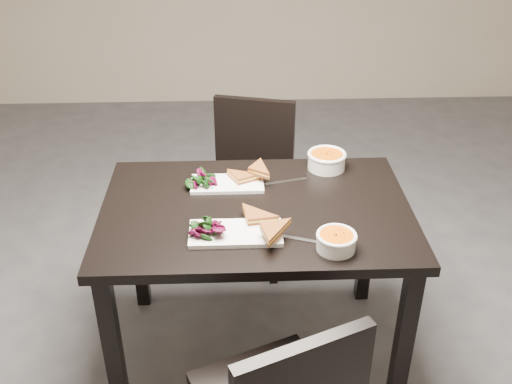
% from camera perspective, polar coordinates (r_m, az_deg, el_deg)
% --- Properties ---
extents(ground, '(5.00, 5.00, 0.00)m').
position_cam_1_polar(ground, '(3.12, -0.28, -8.50)').
color(ground, '#47474C').
rests_on(ground, ground).
extents(table, '(1.20, 0.80, 0.75)m').
position_cam_1_polar(table, '(2.35, 0.00, -3.55)').
color(table, black).
rests_on(table, ground).
extents(chair_far, '(0.51, 0.51, 0.85)m').
position_cam_1_polar(chair_far, '(3.09, -0.59, 1.85)').
color(chair_far, black).
rests_on(chair_far, ground).
extents(plate_near, '(0.33, 0.17, 0.02)m').
position_cam_1_polar(plate_near, '(2.13, -1.97, -3.97)').
color(plate_near, white).
rests_on(plate_near, table).
extents(sandwich_near, '(0.18, 0.15, 0.05)m').
position_cam_1_polar(sandwich_near, '(2.13, -0.24, -2.91)').
color(sandwich_near, '#AA5823').
rests_on(sandwich_near, plate_near).
extents(salad_near, '(0.10, 0.09, 0.05)m').
position_cam_1_polar(salad_near, '(2.12, -4.69, -3.32)').
color(salad_near, black).
rests_on(salad_near, plate_near).
extents(soup_bowl_near, '(0.14, 0.14, 0.06)m').
position_cam_1_polar(soup_bowl_near, '(2.07, 7.72, -4.63)').
color(soup_bowl_near, white).
rests_on(soup_bowl_near, table).
extents(cutlery_near, '(0.18, 0.07, 0.00)m').
position_cam_1_polar(cutlery_near, '(2.12, 3.59, -4.44)').
color(cutlery_near, silver).
rests_on(cutlery_near, table).
extents(plate_far, '(0.30, 0.15, 0.01)m').
position_cam_1_polar(plate_far, '(2.44, -2.77, 0.80)').
color(plate_far, white).
rests_on(plate_far, table).
extents(sandwich_far, '(0.18, 0.17, 0.05)m').
position_cam_1_polar(sandwich_far, '(2.41, -1.24, 1.30)').
color(sandwich_far, '#AA5823').
rests_on(sandwich_far, plate_far).
extents(salad_far, '(0.09, 0.08, 0.04)m').
position_cam_1_polar(salad_far, '(2.43, -5.14, 1.32)').
color(salad_far, black).
rests_on(salad_far, plate_far).
extents(soup_bowl_far, '(0.17, 0.17, 0.07)m').
position_cam_1_polar(soup_bowl_far, '(2.57, 6.80, 3.12)').
color(soup_bowl_far, white).
rests_on(soup_bowl_far, table).
extents(cutlery_far, '(0.18, 0.06, 0.00)m').
position_cam_1_polar(cutlery_far, '(2.47, 2.88, 1.02)').
color(cutlery_far, silver).
rests_on(cutlery_far, table).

